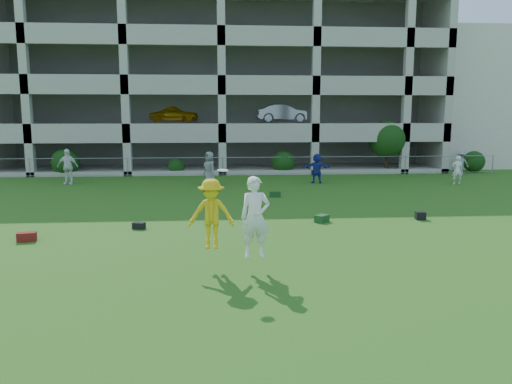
{
  "coord_description": "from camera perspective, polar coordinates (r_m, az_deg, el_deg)",
  "views": [
    {
      "loc": [
        -0.25,
        -12.86,
        3.88
      ],
      "look_at": [
        0.95,
        3.0,
        1.4
      ],
      "focal_mm": 35.0,
      "sensor_mm": 36.0,
      "label": 1
    }
  ],
  "objects": [
    {
      "name": "bag_black_b",
      "position": [
        17.57,
        -13.24,
        -3.77
      ],
      "size": [
        0.46,
        0.37,
        0.22
      ],
      "primitive_type": "cube",
      "rotation": [
        0.0,
        0.0,
        -0.34
      ],
      "color": "black",
      "rests_on": "ground"
    },
    {
      "name": "bystander_f",
      "position": [
        34.43,
        22.35,
        3.07
      ],
      "size": [
        1.09,
        0.71,
        1.59
      ],
      "primitive_type": "imported",
      "rotation": [
        0.0,
        0.0,
        3.03
      ],
      "color": "gray",
      "rests_on": "ground"
    },
    {
      "name": "bystander_d",
      "position": [
        28.6,
        6.96,
        2.71
      ],
      "size": [
        1.59,
        0.58,
        1.69
      ],
      "primitive_type": "imported",
      "rotation": [
        0.0,
        0.0,
        3.09
      ],
      "color": "navy",
      "rests_on": "ground"
    },
    {
      "name": "stucco_building",
      "position": [
        47.02,
        25.7,
        9.37
      ],
      "size": [
        16.0,
        14.0,
        10.0
      ],
      "primitive_type": "cube",
      "color": "beige",
      "rests_on": "ground"
    },
    {
      "name": "ground",
      "position": [
        13.43,
        -3.09,
        -7.94
      ],
      "size": [
        100.0,
        100.0,
        0.0
      ],
      "primitive_type": "plane",
      "color": "#235114",
      "rests_on": "ground"
    },
    {
      "name": "bystander_e",
      "position": [
        30.01,
        22.01,
        2.34
      ],
      "size": [
        0.63,
        0.45,
        1.61
      ],
      "primitive_type": "imported",
      "rotation": [
        0.0,
        0.0,
        3.03
      ],
      "color": "silver",
      "rests_on": "ground"
    },
    {
      "name": "parking_garage",
      "position": [
        40.61,
        -4.03,
        11.86
      ],
      "size": [
        30.0,
        14.0,
        12.0
      ],
      "color": "#9E998C",
      "rests_on": "ground"
    },
    {
      "name": "crate_d",
      "position": [
        19.59,
        18.27,
        -2.57
      ],
      "size": [
        0.4,
        0.4,
        0.3
      ],
      "primitive_type": "cube",
      "rotation": [
        0.0,
        0.0,
        -0.14
      ],
      "color": "black",
      "rests_on": "ground"
    },
    {
      "name": "bystander_c",
      "position": [
        27.4,
        -5.33,
        2.66
      ],
      "size": [
        0.97,
        1.09,
        1.87
      ],
      "primitive_type": "imported",
      "rotation": [
        0.0,
        0.0,
        -1.05
      ],
      "color": "slate",
      "rests_on": "ground"
    },
    {
      "name": "shrub_row",
      "position": [
        33.0,
        4.16,
        4.73
      ],
      "size": [
        34.38,
        2.52,
        3.5
      ],
      "color": "#163D11",
      "rests_on": "ground"
    },
    {
      "name": "fence",
      "position": [
        32.02,
        -3.84,
        2.99
      ],
      "size": [
        36.06,
        0.06,
        1.2
      ],
      "color": "gray",
      "rests_on": "ground"
    },
    {
      "name": "bag_red_a",
      "position": [
        17.0,
        -24.73,
        -4.68
      ],
      "size": [
        0.6,
        0.4,
        0.28
      ],
      "primitive_type": "cube",
      "rotation": [
        0.0,
        0.0,
        0.19
      ],
      "color": "#5C0F11",
      "rests_on": "ground"
    },
    {
      "name": "bag_green_c",
      "position": [
        18.34,
        7.53,
        -3.01
      ],
      "size": [
        0.6,
        0.6,
        0.26
      ],
      "primitive_type": "cube",
      "rotation": [
        0.0,
        0.0,
        0.8
      ],
      "color": "#183C16",
      "rests_on": "ground"
    },
    {
      "name": "frisbee_contest",
      "position": [
        12.43,
        -3.38,
        -2.63
      ],
      "size": [
        2.05,
        0.91,
        2.21
      ],
      "color": "yellow",
      "rests_on": "ground"
    },
    {
      "name": "bag_green_g",
      "position": [
        23.66,
        2.19,
        -0.27
      ],
      "size": [
        0.5,
        0.31,
        0.25
      ],
      "primitive_type": "cube",
      "rotation": [
        0.0,
        0.0,
        -0.01
      ],
      "color": "#183A15",
      "rests_on": "ground"
    },
    {
      "name": "bystander_b",
      "position": [
        29.78,
        -20.74,
        2.73
      ],
      "size": [
        1.19,
        0.57,
        1.98
      ],
      "primitive_type": "imported",
      "rotation": [
        0.0,
        0.0,
        -0.07
      ],
      "color": "white",
      "rests_on": "ground"
    }
  ]
}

